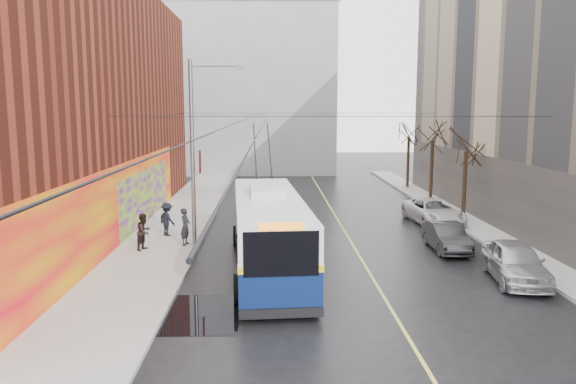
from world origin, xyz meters
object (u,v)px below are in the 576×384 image
Objects in this scene: parked_car_c at (434,212)px; parked_car_b at (447,237)px; streetlight_pole at (196,148)px; tree_far at (409,128)px; tree_near at (467,138)px; tree_mid at (433,129)px; pedestrian_b at (144,232)px; following_car at (251,203)px; parked_car_a at (515,262)px; pedestrian_a at (185,226)px; pedestrian_c at (167,219)px; trolleybus at (269,230)px.

parked_car_b is at bearing -106.69° from parked_car_c.
streetlight_pole reaches higher than tree_far.
tree_near is 1.59× the size of parked_car_b.
tree_mid is 3.86× the size of pedestrian_b.
streetlight_pole is 2.31× the size of following_car.
parked_car_a reaches higher than parked_car_b.
streetlight_pole is 1.35× the size of tree_mid.
tree_far is 3.65× the size of pedestrian_a.
streetlight_pole is 1.71× the size of parked_car_c.
pedestrian_c is (-16.98, -18.02, -4.12)m from tree_far.
parked_car_c is (-2.00, -7.69, -4.52)m from tree_mid.
streetlight_pole is 3.84m from pedestrian_a.
parked_car_c reaches higher than following_car.
tree_far is at bearing 92.98° from parked_car_a.
streetlight_pole is 25.09m from tree_far.
parked_car_b is 6.42m from parked_car_c.
tree_near is at bearing -55.43° from pedestrian_a.
pedestrian_a is (-15.72, -20.04, -4.09)m from tree_far.
pedestrian_b is 3.00m from pedestrian_c.
pedestrian_a reaches higher than parked_car_b.
streetlight_pole is 5.17× the size of pedestrian_c.
tree_near is 13.91m from following_car.
trolleybus reaches higher than pedestrian_b.
parked_car_c is at bearing 97.41° from parked_car_a.
parked_car_b is 14.10m from pedestrian_c.
tree_near reaches higher than parked_car_a.
following_car is 9.42m from pedestrian_a.
tree_far is 3.80× the size of pedestrian_b.
tree_far is 1.69× the size of following_car.
parked_car_a is at bearing -94.43° from tree_far.
pedestrian_b is (-15.51, 4.85, 0.23)m from parked_car_a.
pedestrian_c is (-4.08, -6.95, 0.36)m from following_car.
tree_near reaches higher than parked_car_b.
tree_far is 26.74m from trolleybus.
tree_mid reaches higher than parked_car_a.
parked_car_a is 16.89m from pedestrian_c.
following_car is (2.24, 8.93, -4.18)m from streetlight_pole.
tree_near is 12.70m from parked_car_a.
pedestrian_c is at bearing -147.02° from tree_mid.
pedestrian_b is at bearing 150.17° from trolleybus.
parked_car_c is at bearing 39.40° from trolleybus.
tree_mid is at bearing -36.77° from pedestrian_a.
tree_mid is 1.66× the size of parked_car_b.
pedestrian_c is (0.53, 2.96, 0.01)m from pedestrian_b.
following_car is at bearing -3.42° from pedestrian_b.
streetlight_pole reaches higher than tree_mid.
tree_mid is 19.45m from parked_car_a.
parked_car_b is at bearing -98.66° from tree_far.
parked_car_c is (0.00, 11.13, -0.06)m from parked_car_a.
parked_car_c is 16.74m from pedestrian_b.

